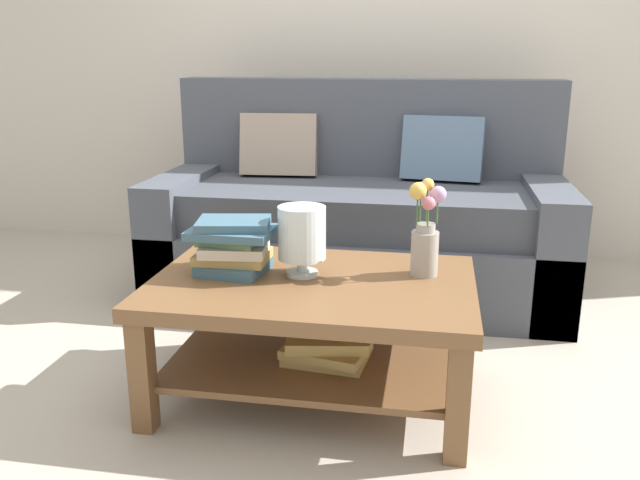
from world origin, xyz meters
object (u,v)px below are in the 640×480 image
object	(u,v)px
book_stack_main	(233,246)
glass_hurricane_vase	(302,235)
flower_pitcher	(425,234)
couch	(360,221)
coffee_table	(314,314)

from	to	relation	value
book_stack_main	glass_hurricane_vase	size ratio (longest dim) A/B	1.19
book_stack_main	flower_pitcher	bearing A→B (deg)	7.46
book_stack_main	couch	bearing A→B (deg)	74.15
couch	book_stack_main	bearing A→B (deg)	-105.85
coffee_table	book_stack_main	bearing A→B (deg)	173.27
coffee_table	glass_hurricane_vase	xyz separation A→B (m)	(-0.05, 0.04, 0.27)
coffee_table	couch	bearing A→B (deg)	88.82
couch	flower_pitcher	xyz separation A→B (m)	(0.35, -1.03, 0.22)
glass_hurricane_vase	flower_pitcher	xyz separation A→B (m)	(0.42, 0.08, 0.00)
book_stack_main	flower_pitcher	world-z (taller)	flower_pitcher
coffee_table	flower_pitcher	distance (m)	0.48
book_stack_main	glass_hurricane_vase	bearing A→B (deg)	2.25
couch	book_stack_main	size ratio (longest dim) A/B	6.84
book_stack_main	glass_hurricane_vase	xyz separation A→B (m)	(0.25, 0.01, 0.05)
book_stack_main	flower_pitcher	size ratio (longest dim) A/B	0.87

